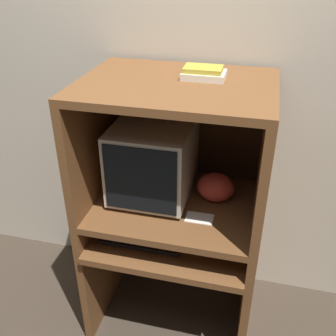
# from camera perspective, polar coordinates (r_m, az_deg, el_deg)

# --- Properties ---
(wall_back) EXTENTS (6.00, 0.06, 2.60)m
(wall_back) POSITION_cam_1_polar(r_m,az_deg,el_deg) (2.14, 3.60, 12.37)
(wall_back) COLOR beige
(wall_back) RESTS_ON ground_plane
(desk_base) EXTENTS (0.87, 0.68, 0.63)m
(desk_base) POSITION_cam_1_polar(r_m,az_deg,el_deg) (2.24, 0.75, -13.65)
(desk_base) COLOR brown
(desk_base) RESTS_ON ground_plane
(desk_monitor_shelf) EXTENTS (0.87, 0.66, 0.16)m
(desk_monitor_shelf) POSITION_cam_1_polar(r_m,az_deg,el_deg) (2.04, 1.05, -5.69)
(desk_monitor_shelf) COLOR brown
(desk_monitor_shelf) RESTS_ON desk_base
(hutch_upper) EXTENTS (0.87, 0.66, 0.62)m
(hutch_upper) POSITION_cam_1_polar(r_m,az_deg,el_deg) (1.85, 1.40, 6.23)
(hutch_upper) COLOR brown
(hutch_upper) RESTS_ON desk_monitor_shelf
(crt_monitor) EXTENTS (0.38, 0.46, 0.39)m
(crt_monitor) POSITION_cam_1_polar(r_m,az_deg,el_deg) (1.98, -2.11, 1.41)
(crt_monitor) COLOR beige
(crt_monitor) RESTS_ON desk_monitor_shelf
(keyboard) EXTENTS (0.41, 0.16, 0.03)m
(keyboard) POSITION_cam_1_polar(r_m,az_deg,el_deg) (2.03, -3.78, -10.09)
(keyboard) COLOR black
(keyboard) RESTS_ON desk_base
(mouse) EXTENTS (0.06, 0.04, 0.03)m
(mouse) POSITION_cam_1_polar(r_m,az_deg,el_deg) (1.97, 4.01, -11.36)
(mouse) COLOR #28282B
(mouse) RESTS_ON desk_base
(snack_bag) EXTENTS (0.19, 0.14, 0.15)m
(snack_bag) POSITION_cam_1_polar(r_m,az_deg,el_deg) (2.00, 6.91, -2.81)
(snack_bag) COLOR #BC382D
(snack_bag) RESTS_ON desk_monitor_shelf
(book_stack) EXTENTS (0.19, 0.14, 0.05)m
(book_stack) POSITION_cam_1_polar(r_m,az_deg,el_deg) (1.79, 5.20, 13.58)
(book_stack) COLOR beige
(book_stack) RESTS_ON hutch_upper
(paper_card) EXTENTS (0.13, 0.09, 0.00)m
(paper_card) POSITION_cam_1_polar(r_m,az_deg,el_deg) (1.90, 4.58, -7.26)
(paper_card) COLOR white
(paper_card) RESTS_ON desk_monitor_shelf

